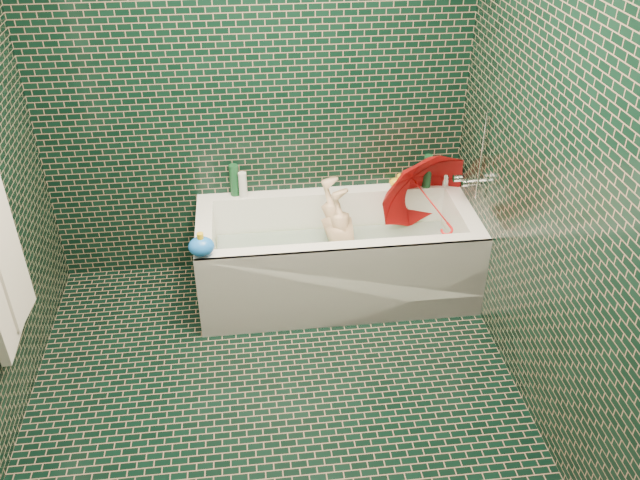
{
  "coord_description": "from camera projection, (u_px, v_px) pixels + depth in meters",
  "views": [
    {
      "loc": [
        -0.08,
        -2.45,
        2.67
      ],
      "look_at": [
        0.32,
        0.82,
        0.52
      ],
      "focal_mm": 38.0,
      "sensor_mm": 36.0,
      "label": 1
    }
  ],
  "objects": [
    {
      "name": "child",
      "position": [
        345.0,
        247.0,
        4.25
      ],
      "size": [
        0.97,
        0.48,
        0.38
      ],
      "primitive_type": "imported",
      "rotation": [
        -1.39,
        0.0,
        -1.4
      ],
      "color": "tan",
      "rests_on": "bathtub"
    },
    {
      "name": "floor",
      "position": [
        278.0,
        414.0,
        3.5
      ],
      "size": [
        2.8,
        2.8,
        0.0
      ],
      "primitive_type": "plane",
      "color": "black",
      "rests_on": "ground"
    },
    {
      "name": "wall_right",
      "position": [
        565.0,
        187.0,
        2.95
      ],
      "size": [
        0.0,
        2.8,
        2.8
      ],
      "primitive_type": "plane",
      "rotation": [
        1.57,
        0.0,
        -1.57
      ],
      "color": "black",
      "rests_on": "floor"
    },
    {
      "name": "umbrella",
      "position": [
        431.0,
        203.0,
        4.2
      ],
      "size": [
        0.85,
        0.87,
        0.84
      ],
      "primitive_type": "imported",
      "rotation": [
        0.34,
        -0.33,
        0.26
      ],
      "color": "red",
      "rests_on": "bathtub"
    },
    {
      "name": "water",
      "position": [
        336.0,
        250.0,
        4.24
      ],
      "size": [
        1.48,
        0.53,
        0.0
      ],
      "primitive_type": "cube",
      "color": "silver",
      "rests_on": "bathtub"
    },
    {
      "name": "bath_toy",
      "position": [
        201.0,
        246.0,
        3.71
      ],
      "size": [
        0.17,
        0.15,
        0.14
      ],
      "rotation": [
        0.0,
        0.0,
        -0.28
      ],
      "color": "blue",
      "rests_on": "bathtub"
    },
    {
      "name": "bottle_right_pump",
      "position": [
        446.0,
        174.0,
        4.39
      ],
      "size": [
        0.06,
        0.06,
        0.17
      ],
      "primitive_type": "cylinder",
      "rotation": [
        0.0,
        0.0,
        -0.34
      ],
      "color": "silver",
      "rests_on": "bathtub"
    },
    {
      "name": "bathtub",
      "position": [
        337.0,
        264.0,
        4.27
      ],
      "size": [
        1.7,
        0.75,
        0.55
      ],
      "color": "white",
      "rests_on": "floor"
    },
    {
      "name": "soap_bottle_b",
      "position": [
        449.0,
        182.0,
        4.47
      ],
      "size": [
        0.1,
        0.1,
        0.18
      ],
      "primitive_type": "imported",
      "rotation": [
        0.0,
        0.0,
        0.21
      ],
      "color": "#4D217C",
      "rests_on": "bathtub"
    },
    {
      "name": "rubber_duck",
      "position": [
        396.0,
        181.0,
        4.4
      ],
      "size": [
        0.11,
        0.09,
        0.08
      ],
      "rotation": [
        0.0,
        0.0,
        0.37
      ],
      "color": "gold",
      "rests_on": "bathtub"
    },
    {
      "name": "bottle_left_short",
      "position": [
        243.0,
        185.0,
        4.26
      ],
      "size": [
        0.07,
        0.07,
        0.17
      ],
      "primitive_type": "cylinder",
      "rotation": [
        0.0,
        0.0,
        0.38
      ],
      "color": "white",
      "rests_on": "bathtub"
    },
    {
      "name": "wall_back",
      "position": [
        254.0,
        87.0,
        3.98
      ],
      "size": [
        2.8,
        0.0,
        2.8
      ],
      "primitive_type": "plane",
      "rotation": [
        1.57,
        0.0,
        0.0
      ],
      "color": "black",
      "rests_on": "floor"
    },
    {
      "name": "bath_mat",
      "position": [
        336.0,
        269.0,
        4.32
      ],
      "size": [
        1.35,
        0.47,
        0.01
      ],
      "primitive_type": "cube",
      "color": "green",
      "rests_on": "bathtub"
    },
    {
      "name": "bottle_right_tall",
      "position": [
        427.0,
        171.0,
        4.35
      ],
      "size": [
        0.07,
        0.07,
        0.22
      ],
      "primitive_type": "cylinder",
      "rotation": [
        0.0,
        0.0,
        0.39
      ],
      "color": "#134422",
      "rests_on": "bathtub"
    },
    {
      "name": "soap_bottle_c",
      "position": [
        420.0,
        184.0,
        4.44
      ],
      "size": [
        0.14,
        0.14,
        0.17
      ],
      "primitive_type": "imported",
      "rotation": [
        0.0,
        0.0,
        0.07
      ],
      "color": "#134422",
      "rests_on": "bathtub"
    },
    {
      "name": "soap_bottle_a",
      "position": [
        446.0,
        182.0,
        4.47
      ],
      "size": [
        0.13,
        0.13,
        0.28
      ],
      "primitive_type": "imported",
      "rotation": [
        0.0,
        0.0,
        0.21
      ],
      "color": "white",
      "rests_on": "bathtub"
    },
    {
      "name": "faucet",
      "position": [
        472.0,
        177.0,
        4.05
      ],
      "size": [
        0.18,
        0.19,
        0.55
      ],
      "color": "silver",
      "rests_on": "wall_right"
    },
    {
      "name": "bottle_left_tall",
      "position": [
        234.0,
        180.0,
        4.27
      ],
      "size": [
        0.07,
        0.07,
        0.21
      ],
      "primitive_type": "cylinder",
      "rotation": [
        0.0,
        0.0,
        0.23
      ],
      "color": "#134422",
      "rests_on": "bathtub"
    }
  ]
}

